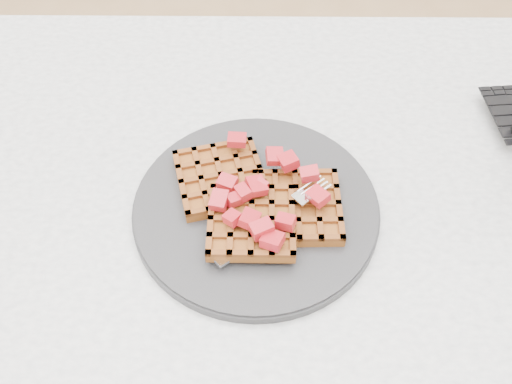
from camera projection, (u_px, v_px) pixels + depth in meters
table at (306, 248)px, 0.82m from camera, size 1.20×0.80×0.75m
plate at (256, 208)px, 0.72m from camera, size 0.31×0.31×0.02m
waffles at (256, 201)px, 0.70m from camera, size 0.22×0.19×0.03m
strawberry_pile at (256, 185)px, 0.68m from camera, size 0.15×0.15×0.02m
fork at (281, 221)px, 0.68m from camera, size 0.15×0.13×0.02m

